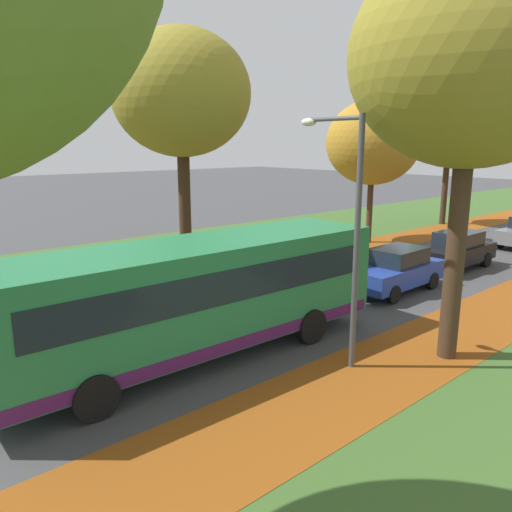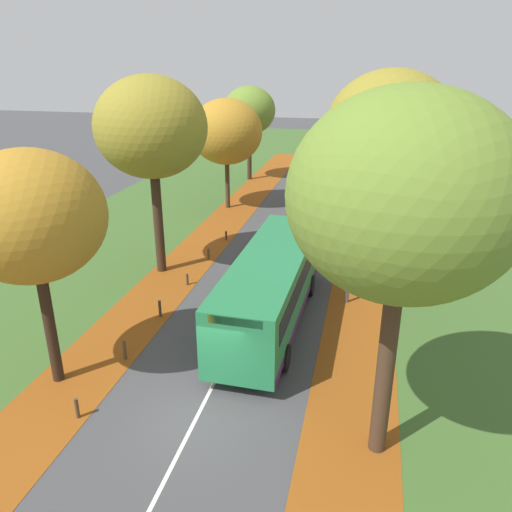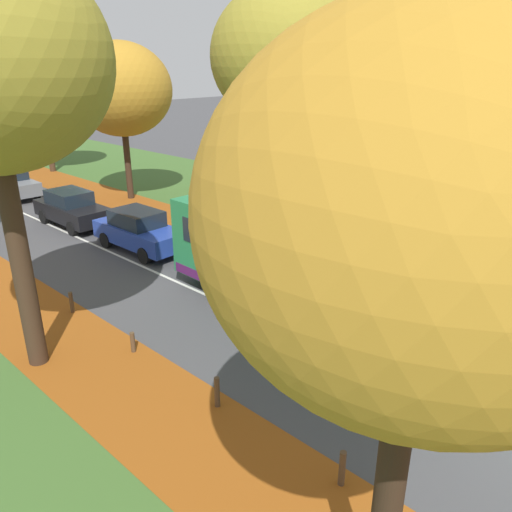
{
  "view_description": "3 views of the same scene",
  "coord_description": "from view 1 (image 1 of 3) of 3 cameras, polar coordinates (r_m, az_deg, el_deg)",
  "views": [
    {
      "loc": [
        10.98,
        -0.62,
        5.33
      ],
      "look_at": [
        -0.46,
        9.42,
        1.91
      ],
      "focal_mm": 35.0,
      "sensor_mm": 36.0,
      "label": 1
    },
    {
      "loc": [
        4.52,
        -11.72,
        10.2
      ],
      "look_at": [
        -0.41,
        9.66,
        1.42
      ],
      "focal_mm": 35.0,
      "sensor_mm": 36.0,
      "label": 2
    },
    {
      "loc": [
        -9.65,
        -1.32,
        7.15
      ],
      "look_at": [
        -0.1,
        7.56,
        2.02
      ],
      "focal_mm": 35.0,
      "sensor_mm": 36.0,
      "label": 3
    }
  ],
  "objects": [
    {
      "name": "bollard_sixth",
      "position": [
        22.05,
        6.09,
        -0.62
      ],
      "size": [
        0.12,
        0.12,
        0.56
      ],
      "primitive_type": "cylinder",
      "color": "#4C3823",
      "rests_on": "ground"
    },
    {
      "name": "tree_left_far",
      "position": [
        35.98,
        21.22,
        12.81
      ],
      "size": [
        4.48,
        4.48,
        7.97
      ],
      "color": "#382619",
      "rests_on": "ground"
    },
    {
      "name": "bollard_third",
      "position": [
        16.56,
        -17.73,
        -5.36
      ],
      "size": [
        0.12,
        0.12,
        0.75
      ],
      "primitive_type": "cylinder",
      "color": "#4C3823",
      "rests_on": "ground"
    },
    {
      "name": "tree_right_near",
      "position": [
        13.05,
        23.55,
        20.14
      ],
      "size": [
        5.62,
        5.62,
        9.81
      ],
      "color": "#422D1E",
      "rests_on": "ground"
    },
    {
      "name": "leaf_litter_right",
      "position": [
        16.81,
        23.99,
        -6.91
      ],
      "size": [
        2.8,
        60.0,
        0.0
      ],
      "primitive_type": "cube",
      "color": "#8C4714",
      "rests_on": "grass_verge_right"
    },
    {
      "name": "road_centre_line",
      "position": [
        23.96,
        20.18,
        -0.96
      ],
      "size": [
        0.12,
        80.0,
        0.01
      ],
      "primitive_type": "cube",
      "color": "silver",
      "rests_on": "ground"
    },
    {
      "name": "grass_verge_left",
      "position": [
        29.33,
        4.3,
        2.19
      ],
      "size": [
        12.0,
        90.0,
        0.01
      ],
      "primitive_type": "cube",
      "color": "#3D6028",
      "rests_on": "ground"
    },
    {
      "name": "streetlamp_right",
      "position": [
        11.88,
        10.31,
        4.76
      ],
      "size": [
        1.89,
        0.28,
        6.0
      ],
      "color": "#47474C",
      "rests_on": "ground"
    },
    {
      "name": "bus",
      "position": [
        12.54,
        -6.79,
        -4.23
      ],
      "size": [
        2.82,
        10.45,
        2.98
      ],
      "color": "#237A47",
      "rests_on": "ground"
    },
    {
      "name": "car_black_following",
      "position": [
        23.41,
        21.92,
        0.63
      ],
      "size": [
        1.81,
        4.21,
        1.62
      ],
      "color": "black",
      "rests_on": "ground"
    },
    {
      "name": "bollard_fifth",
      "position": [
        19.87,
        -0.37,
        -1.88
      ],
      "size": [
        0.12,
        0.12,
        0.67
      ],
      "primitive_type": "cylinder",
      "color": "#4C3823",
      "rests_on": "ground"
    },
    {
      "name": "tree_left_near",
      "position": [
        19.73,
        -8.54,
        17.82
      ],
      "size": [
        5.22,
        5.22,
        9.53
      ],
      "color": "#382619",
      "rests_on": "ground"
    },
    {
      "name": "car_blue_lead",
      "position": [
        19.05,
        15.69,
        -1.52
      ],
      "size": [
        1.84,
        4.23,
        1.62
      ],
      "color": "#233D9E",
      "rests_on": "ground"
    },
    {
      "name": "bollard_fourth",
      "position": [
        18.02,
        -8.23,
        -3.7
      ],
      "size": [
        0.12,
        0.12,
        0.58
      ],
      "primitive_type": "cylinder",
      "color": "#4C3823",
      "rests_on": "ground"
    },
    {
      "name": "leaf_litter_left",
      "position": [
        22.01,
        1.87,
        -1.31
      ],
      "size": [
        2.8,
        60.0,
        0.0
      ],
      "primitive_type": "cube",
      "color": "#8C4714",
      "rests_on": "grass_verge_left"
    },
    {
      "name": "tree_left_mid",
      "position": [
        27.88,
        13.21,
        12.49
      ],
      "size": [
        4.97,
        4.97,
        7.64
      ],
      "color": "#422D1E",
      "rests_on": "ground"
    }
  ]
}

